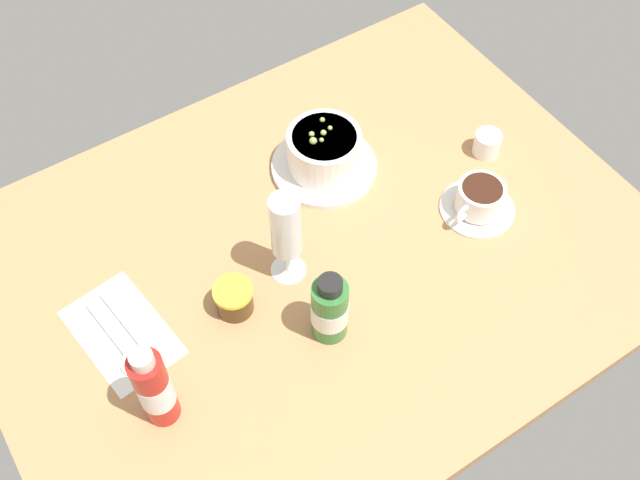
{
  "coord_description": "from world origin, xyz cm",
  "views": [
    {
      "loc": [
        38.16,
        59.86,
        105.12
      ],
      "look_at": [
        -0.26,
        0.87,
        4.15
      ],
      "focal_mm": 42.47,
      "sensor_mm": 36.0,
      "label": 1
    }
  ],
  "objects": [
    {
      "name": "sauce_bottle_green",
      "position": [
        6.24,
        13.5,
        6.28
      ],
      "size": [
        5.73,
        5.73,
        14.06
      ],
      "color": "#337233",
      "rests_on": "ground_plane"
    },
    {
      "name": "cutlery_setting",
      "position": [
        33.77,
        -3.25,
        0.25
      ],
      "size": [
        14.43,
        20.53,
        0.9
      ],
      "color": "white",
      "rests_on": "ground_plane"
    },
    {
      "name": "jam_jar",
      "position": [
        16.64,
        2.06,
        2.7
      ],
      "size": [
        6.29,
        6.29,
        5.32
      ],
      "color": "#493014",
      "rests_on": "ground_plane"
    },
    {
      "name": "sauce_bottle_red",
      "position": [
        33.96,
        11.67,
        8.34
      ],
      "size": [
        4.97,
        4.97,
        18.26
      ],
      "color": "#B21E19",
      "rests_on": "ground_plane"
    },
    {
      "name": "porridge_bowl",
      "position": [
        -11.08,
        -14.41,
        4.27
      ],
      "size": [
        19.05,
        19.05,
        9.41
      ],
      "color": "white",
      "rests_on": "ground_plane"
    },
    {
      "name": "ground_plane",
      "position": [
        0.0,
        0.0,
        -1.5
      ],
      "size": [
        110.0,
        84.0,
        3.0
      ],
      "primitive_type": "cube",
      "color": "#B27F51"
    },
    {
      "name": "coffee_cup",
      "position": [
        -28.27,
        7.89,
        2.73
      ],
      "size": [
        13.29,
        13.05,
        5.86
      ],
      "color": "white",
      "rests_on": "ground_plane"
    },
    {
      "name": "wine_glass",
      "position": [
        5.85,
        0.67,
        11.42
      ],
      "size": [
        5.86,
        5.86,
        18.39
      ],
      "color": "white",
      "rests_on": "ground_plane"
    },
    {
      "name": "creamer_jug",
      "position": [
        -38.22,
        -1.69,
        2.3
      ],
      "size": [
        4.91,
        5.84,
        5.09
      ],
      "color": "white",
      "rests_on": "ground_plane"
    }
  ]
}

